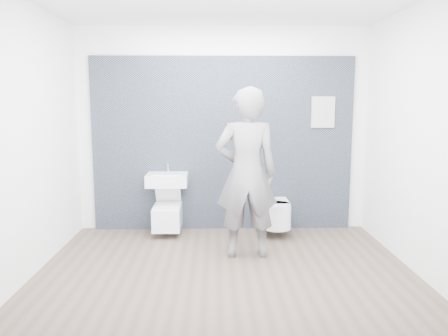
{
  "coord_description": "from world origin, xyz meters",
  "views": [
    {
      "loc": [
        -0.11,
        -4.57,
        1.79
      ],
      "look_at": [
        0.0,
        0.6,
        1.0
      ],
      "focal_mm": 35.0,
      "sensor_mm": 36.0,
      "label": 1
    }
  ],
  "objects_px": {
    "toilet_square": "(167,215)",
    "visitor": "(246,173)",
    "washbasin": "(167,179)",
    "toilet_rounded": "(276,214)"
  },
  "relations": [
    {
      "from": "washbasin",
      "to": "visitor",
      "type": "distance_m",
      "value": 1.37
    },
    {
      "from": "washbasin",
      "to": "toilet_rounded",
      "type": "relative_size",
      "value": 0.87
    },
    {
      "from": "toilet_rounded",
      "to": "visitor",
      "type": "xyz_separation_m",
      "value": [
        -0.46,
        -0.79,
        0.68
      ]
    },
    {
      "from": "toilet_rounded",
      "to": "toilet_square",
      "type": "bearing_deg",
      "value": 177.83
    },
    {
      "from": "washbasin",
      "to": "toilet_square",
      "type": "bearing_deg",
      "value": -90.0
    },
    {
      "from": "washbasin",
      "to": "toilet_rounded",
      "type": "height_order",
      "value": "washbasin"
    },
    {
      "from": "toilet_square",
      "to": "visitor",
      "type": "relative_size",
      "value": 0.34
    },
    {
      "from": "toilet_square",
      "to": "visitor",
      "type": "xyz_separation_m",
      "value": [
        1.0,
        -0.85,
        0.71
      ]
    },
    {
      "from": "toilet_square",
      "to": "toilet_rounded",
      "type": "xyz_separation_m",
      "value": [
        1.46,
        -0.06,
        0.03
      ]
    },
    {
      "from": "washbasin",
      "to": "toilet_square",
      "type": "distance_m",
      "value": 0.49
    }
  ]
}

